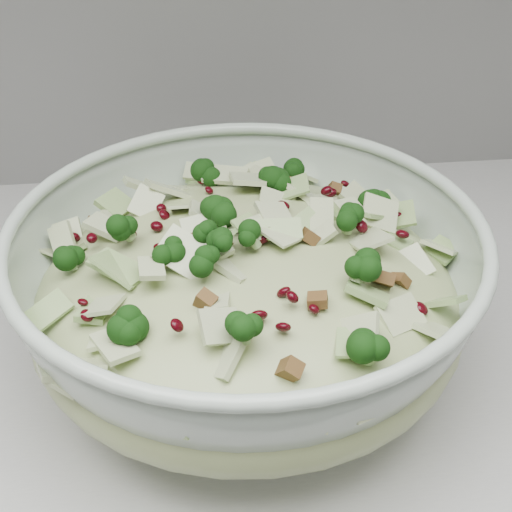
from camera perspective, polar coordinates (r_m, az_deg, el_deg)
The scene contains 2 objects.
mixing_bowl at distance 0.58m, azimuth -0.74°, elevation -3.33°, with size 0.44×0.44×0.15m.
salad at distance 0.56m, azimuth -0.76°, elevation -1.40°, with size 0.46×0.46×0.15m.
Camera 1 is at (-0.74, 1.16, 1.33)m, focal length 50.00 mm.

